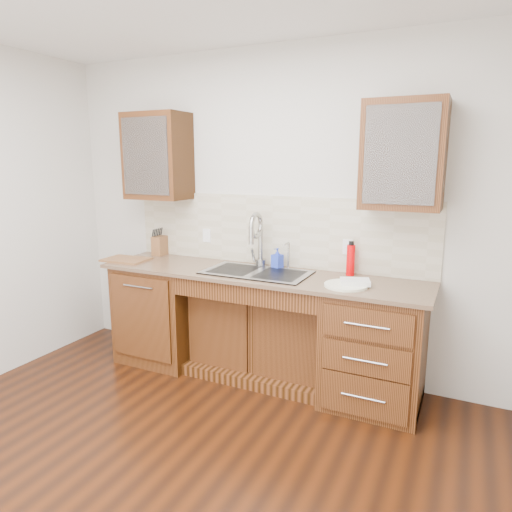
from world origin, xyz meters
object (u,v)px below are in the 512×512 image
at_px(water_bottle, 351,260).
at_px(cutting_board, 126,260).
at_px(soap_bottle, 277,258).
at_px(knife_block, 160,245).
at_px(plate, 346,285).

distance_m(water_bottle, cutting_board, 1.98).
xyz_separation_m(soap_bottle, knife_block, (-1.22, 0.04, 0.00)).
distance_m(plate, cutting_board, 2.00).
height_order(soap_bottle, cutting_board, soap_bottle).
bearing_deg(knife_block, water_bottle, -2.63).
bearing_deg(water_bottle, cutting_board, -170.46).
distance_m(water_bottle, plate, 0.35).
xyz_separation_m(plate, knife_block, (-1.88, 0.35, 0.08)).
relative_size(soap_bottle, knife_block, 0.95).
height_order(water_bottle, knife_block, water_bottle).
height_order(soap_bottle, water_bottle, water_bottle).
distance_m(knife_block, cutting_board, 0.37).
relative_size(knife_block, cutting_board, 0.46).
height_order(plate, cutting_board, same).
height_order(water_bottle, cutting_board, water_bottle).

